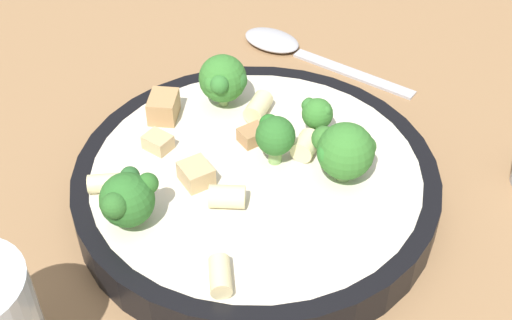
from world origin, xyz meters
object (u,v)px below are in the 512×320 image
broccoli_floret_4 (127,199)px  chicken_chunk_1 (158,142)px  broccoli_floret_3 (223,79)px  rigatoni_3 (227,197)px  chicken_chunk_0 (164,107)px  chicken_chunk_3 (247,136)px  broccoli_floret_2 (274,135)px  chicken_chunk_2 (196,174)px  rigatoni_4 (106,183)px  broccoli_floret_1 (344,151)px  spoon (292,48)px  pasta_bowl (256,183)px  broccoli_floret_0 (317,113)px  rigatoni_0 (220,276)px  rigatoni_1 (258,107)px  rigatoni_2 (306,145)px

broccoli_floret_4 → chicken_chunk_1: size_ratio=2.14×
broccoli_floret_3 → rigatoni_3: size_ratio=1.78×
broccoli_floret_3 → chicken_chunk_1: size_ratio=2.24×
chicken_chunk_0 → chicken_chunk_3: chicken_chunk_0 is taller
chicken_chunk_0 → chicken_chunk_1: bearing=-95.9°
broccoli_floret_2 → chicken_chunk_2: bearing=-162.1°
chicken_chunk_0 → rigatoni_4: bearing=-115.8°
chicken_chunk_3 → broccoli_floret_1: bearing=-35.1°
broccoli_floret_3 → broccoli_floret_1: bearing=-49.1°
broccoli_floret_2 → chicken_chunk_0: (-0.08, 0.06, -0.01)m
chicken_chunk_0 → chicken_chunk_2: bearing=-72.7°
rigatoni_4 → spoon: bearing=53.1°
pasta_bowl → broccoli_floret_1: size_ratio=5.85×
broccoli_floret_4 → rigatoni_4: (-0.02, 0.03, -0.02)m
pasta_bowl → broccoli_floret_0: size_ratio=8.29×
pasta_bowl → chicken_chunk_1: (-0.07, 0.03, 0.02)m
broccoli_floret_0 → chicken_chunk_1: 0.12m
broccoli_floret_2 → broccoli_floret_4: size_ratio=0.92×
broccoli_floret_2 → broccoli_floret_3: size_ratio=0.88×
rigatoni_3 → chicken_chunk_2: (-0.02, 0.02, -0.00)m
pasta_bowl → chicken_chunk_1: size_ratio=13.56×
chicken_chunk_1 → spoon: bearing=53.8°
chicken_chunk_0 → rigatoni_0: bearing=-77.7°
broccoli_floret_0 → broccoli_floret_4: broccoli_floret_4 is taller
rigatoni_0 → chicken_chunk_2: (-0.01, 0.09, 0.00)m
broccoli_floret_3 → chicken_chunk_1: 0.07m
rigatoni_1 → rigatoni_3: 0.10m
broccoli_floret_3 → rigatoni_3: bearing=-91.7°
rigatoni_4 → spoon: (0.15, 0.20, -0.03)m
broccoli_floret_2 → rigatoni_4: size_ratio=1.54×
rigatoni_1 → rigatoni_0: bearing=-102.7°
rigatoni_0 → chicken_chunk_1: (-0.04, 0.13, -0.00)m
rigatoni_0 → chicken_chunk_0: size_ratio=0.96×
broccoli_floret_0 → chicken_chunk_1: (-0.12, -0.01, -0.01)m
broccoli_floret_2 → spoon: bearing=78.8°
broccoli_floret_3 → rigatoni_4: (-0.08, -0.09, -0.02)m
broccoli_floret_1 → rigatoni_3: size_ratio=1.85×
rigatoni_2 → pasta_bowl: bearing=-158.6°
rigatoni_2 → chicken_chunk_2: (-0.08, -0.02, -0.00)m
rigatoni_4 → chicken_chunk_3: bearing=23.7°
chicken_chunk_0 → chicken_chunk_1: chicken_chunk_0 is taller
broccoli_floret_1 → chicken_chunk_0: (-0.12, 0.08, -0.02)m
broccoli_floret_2 → chicken_chunk_3: size_ratio=2.01×
broccoli_floret_2 → rigatoni_2: size_ratio=1.86×
broccoli_floret_0 → broccoli_floret_2: broccoli_floret_2 is taller
pasta_bowl → chicken_chunk_0: bearing=134.3°
pasta_bowl → broccoli_floret_3: size_ratio=6.07×
broccoli_floret_4 → pasta_bowl: bearing=27.4°
pasta_bowl → broccoli_floret_3: bearing=103.5°
broccoli_floret_4 → chicken_chunk_2: 0.06m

